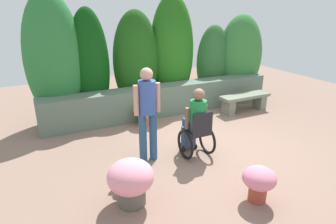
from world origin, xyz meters
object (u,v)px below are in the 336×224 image
Objects in this scene: person_in_wheelchair at (196,125)px; person_standing_companion at (147,109)px; flower_pot_terracotta_by_wall at (259,181)px; stone_bench at (245,100)px; flower_pot_red_accent at (131,180)px; flower_pot_purple_near at (144,111)px.

person_in_wheelchair is 0.98m from person_standing_companion.
flower_pot_terracotta_by_wall is (0.98, -1.80, -0.67)m from person_standing_companion.
flower_pot_terracotta_by_wall reaches higher than stone_bench.
flower_pot_red_accent reaches higher than flower_pot_terracotta_by_wall.
person_in_wheelchair is 1.87m from flower_pot_purple_near.
person_in_wheelchair reaches higher than flower_pot_red_accent.
flower_pot_red_accent reaches higher than stone_bench.
flower_pot_purple_near is (0.55, 1.61, -0.66)m from person_standing_companion.
person_in_wheelchair is 2.47× the size of flower_pot_terracotta_by_wall.
stone_bench is 2.06× the size of flower_pot_red_accent.
person_standing_companion reaches higher than flower_pot_red_accent.
flower_pot_purple_near is (-2.80, 0.28, 0.05)m from stone_bench.
person_standing_companion is at bearing -156.65° from stone_bench.
person_in_wheelchair reaches higher than flower_pot_terracotta_by_wall.
person_in_wheelchair is at bearing 28.35° from flower_pot_red_accent.
person_in_wheelchair is 0.77× the size of person_standing_companion.
person_standing_companion is 1.41m from flower_pot_red_accent.
person_standing_companion is 3.22× the size of flower_pot_terracotta_by_wall.
flower_pot_purple_near is 0.85× the size of flower_pot_red_accent.
flower_pot_terracotta_by_wall is at bearing -23.83° from flower_pot_red_accent.
person_standing_companion is 1.82m from flower_pot_purple_near.
flower_pot_terracotta_by_wall is 1.84m from flower_pot_red_accent.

